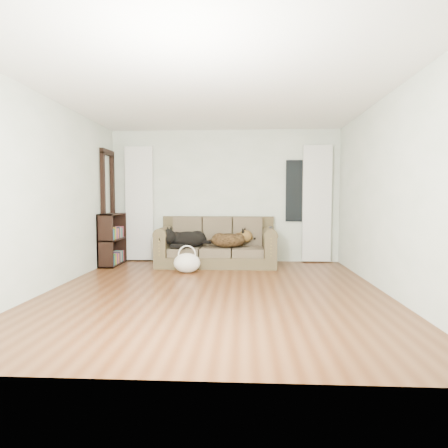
{
  "coord_description": "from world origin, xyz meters",
  "views": [
    {
      "loc": [
        0.38,
        -4.94,
        1.23
      ],
      "look_at": [
        0.03,
        1.6,
        0.8
      ],
      "focal_mm": 30.0,
      "sensor_mm": 36.0,
      "label": 1
    }
  ],
  "objects_px": {
    "dog_black_lab": "(185,240)",
    "tote_bag": "(187,263)",
    "dog_shepherd": "(230,240)",
    "bookshelf": "(112,238)",
    "sofa": "(217,241)"
  },
  "relations": [
    {
      "from": "dog_black_lab",
      "to": "tote_bag",
      "type": "bearing_deg",
      "value": -89.9
    },
    {
      "from": "dog_black_lab",
      "to": "tote_bag",
      "type": "xyz_separation_m",
      "value": [
        0.12,
        -0.63,
        -0.32
      ]
    },
    {
      "from": "sofa",
      "to": "dog_black_lab",
      "type": "height_order",
      "value": "sofa"
    },
    {
      "from": "dog_black_lab",
      "to": "tote_bag",
      "type": "height_order",
      "value": "dog_black_lab"
    },
    {
      "from": "tote_bag",
      "to": "bookshelf",
      "type": "relative_size",
      "value": 0.47
    },
    {
      "from": "dog_shepherd",
      "to": "bookshelf",
      "type": "bearing_deg",
      "value": -4.17
    },
    {
      "from": "sofa",
      "to": "tote_bag",
      "type": "distance_m",
      "value": 0.9
    },
    {
      "from": "sofa",
      "to": "tote_bag",
      "type": "xyz_separation_m",
      "value": [
        -0.45,
        -0.73,
        -0.29
      ]
    },
    {
      "from": "sofa",
      "to": "dog_shepherd",
      "type": "distance_m",
      "value": 0.26
    },
    {
      "from": "sofa",
      "to": "dog_shepherd",
      "type": "xyz_separation_m",
      "value": [
        0.25,
        -0.06,
        0.04
      ]
    },
    {
      "from": "sofa",
      "to": "bookshelf",
      "type": "xyz_separation_m",
      "value": [
        -1.96,
        -0.04,
        0.05
      ]
    },
    {
      "from": "sofa",
      "to": "tote_bag",
      "type": "height_order",
      "value": "sofa"
    },
    {
      "from": "dog_black_lab",
      "to": "bookshelf",
      "type": "bearing_deg",
      "value": 166.72
    },
    {
      "from": "dog_black_lab",
      "to": "bookshelf",
      "type": "relative_size",
      "value": 0.74
    },
    {
      "from": "sofa",
      "to": "bookshelf",
      "type": "distance_m",
      "value": 1.97
    }
  ]
}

